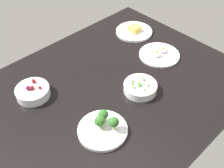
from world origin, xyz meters
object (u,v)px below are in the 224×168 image
at_px(plate_broccoli, 103,127).
at_px(plate_eggs, 159,54).
at_px(bowl_berries, 33,91).
at_px(bowl_peas, 140,87).
at_px(plate_cheese, 134,31).

height_order(plate_broccoli, plate_eggs, plate_broccoli).
distance_m(bowl_berries, bowl_peas, 0.50).
xyz_separation_m(bowl_berries, plate_cheese, (-0.72, -0.04, -0.01)).
distance_m(bowl_berries, plate_cheese, 0.73).
xyz_separation_m(plate_broccoli, bowl_peas, (-0.28, -0.05, 0.00)).
xyz_separation_m(plate_broccoli, plate_eggs, (-0.56, -0.16, -0.01)).
bearing_deg(bowl_berries, bowl_peas, 139.73).
bearing_deg(bowl_berries, plate_broccoli, 104.46).
xyz_separation_m(bowl_berries, plate_eggs, (-0.66, 0.21, -0.02)).
relative_size(plate_broccoli, plate_cheese, 0.95).
distance_m(plate_broccoli, plate_eggs, 0.58).
height_order(bowl_peas, plate_eggs, bowl_peas).
bearing_deg(bowl_berries, plate_eggs, 162.35).
bearing_deg(plate_eggs, plate_broccoli, 16.35).
xyz_separation_m(plate_cheese, plate_eggs, (0.07, 0.25, -0.00)).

